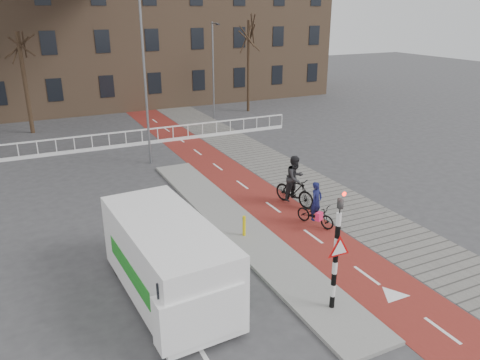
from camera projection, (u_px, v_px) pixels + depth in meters
name	position (u px, v px, depth m)	size (l,w,h in m)	color
ground	(309.00, 271.00, 15.07)	(120.00, 120.00, 0.00)	#38383A
bike_lane	(225.00, 172.00, 24.13)	(2.50, 60.00, 0.01)	maroon
sidewalk	(273.00, 165.00, 25.27)	(3.00, 60.00, 0.01)	slate
curb_island	(237.00, 225.00, 18.14)	(1.80, 16.00, 0.12)	gray
traffic_signal	(337.00, 248.00, 12.43)	(0.80, 0.80, 3.68)	black
bollard	(244.00, 226.00, 17.08)	(0.12, 0.12, 0.77)	yellow
cyclist_near	(316.00, 211.00, 18.08)	(1.15, 1.77, 1.77)	black
cyclist_far	(295.00, 185.00, 19.86)	(1.19, 2.15, 2.19)	black
van	(167.00, 259.00, 13.36)	(2.56, 5.66, 2.38)	white
railing	(75.00, 148.00, 27.28)	(28.00, 0.10, 0.99)	silver
townhouse_row	(64.00, 10.00, 38.17)	(46.00, 10.00, 15.90)	#7F6047
tree_mid	(25.00, 84.00, 30.66)	(0.28, 0.28, 6.60)	black
tree_right	(248.00, 67.00, 37.29)	(0.23, 0.23, 7.11)	black
streetlight_near	(145.00, 80.00, 24.07)	(0.12, 0.12, 8.95)	slate
streetlight_right	(213.00, 72.00, 34.78)	(0.12, 0.12, 7.06)	slate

